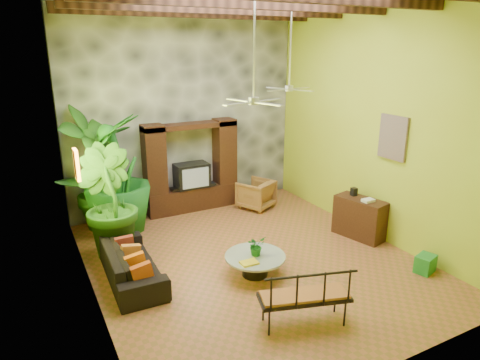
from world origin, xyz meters
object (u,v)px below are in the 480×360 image
ceiling_fan_front (254,89)px  tall_plant_b (107,203)px  tall_plant_a (93,170)px  side_console (360,218)px  ceiling_fan_back (289,79)px  tall_plant_c (116,175)px  sofa (131,263)px  coffee_table (255,262)px  entertainment_center (191,173)px  green_bin (425,264)px  wicker_armchair (256,194)px  iron_bench (308,294)px

ceiling_fan_front → tall_plant_b: bearing=139.8°
tall_plant_a → tall_plant_b: (-0.02, -1.49, -0.30)m
ceiling_fan_front → side_console: (2.85, 0.21, -2.96)m
ceiling_fan_back → tall_plant_c: (-3.58, 1.44, -2.06)m
sofa → tall_plant_c: 2.52m
tall_plant_b → ceiling_fan_front: bearing=-40.2°
tall_plant_c → coffee_table: tall_plant_c is taller
ceiling_fan_front → entertainment_center: bearing=86.8°
entertainment_center → green_bin: 5.82m
ceiling_fan_back → tall_plant_a: (-4.01, 1.77, -1.97)m
ceiling_fan_front → ceiling_fan_back: (1.80, 1.60, 0.00)m
entertainment_center → ceiling_fan_back: size_ratio=1.29×
wicker_armchair → tall_plant_c: 3.63m
sofa → ceiling_fan_front: bearing=-108.4°
ceiling_fan_back → coffee_table: size_ratio=1.66×
ceiling_fan_back → entertainment_center: bearing=129.6°
sofa → tall_plant_b: tall_plant_b is taller
tall_plant_a → side_console: (5.06, -3.16, -0.99)m
coffee_table → side_console: size_ratio=1.01×
ceiling_fan_front → ceiling_fan_back: same height
tall_plant_b → ceiling_fan_back: bearing=-4.0°
entertainment_center → tall_plant_c: size_ratio=0.89×
tall_plant_c → ceiling_fan_front: bearing=-59.7°
tall_plant_c → ceiling_fan_back: bearing=-21.9°
green_bin → wicker_armchair: bearing=104.4°
ceiling_fan_front → tall_plant_b: ceiling_fan_front is taller
sofa → tall_plant_c: bearing=-6.5°
entertainment_center → ceiling_fan_back: 3.50m
tall_plant_b → tall_plant_c: tall_plant_c is taller
wicker_armchair → ceiling_fan_back: bearing=67.5°
sofa → side_console: bearing=-94.8°
tall_plant_c → sofa: bearing=-98.2°
ceiling_fan_front → iron_bench: ceiling_fan_front is taller
tall_plant_a → tall_plant_b: bearing=-90.7°
ceiling_fan_front → sofa: (-2.10, 0.77, -3.09)m
wicker_armchair → green_bin: size_ratio=2.15×
ceiling_fan_front → sofa: ceiling_fan_front is taller
ceiling_fan_front → ceiling_fan_back: size_ratio=1.00×
ceiling_fan_back → wicker_armchair: size_ratio=2.26×
tall_plant_c → iron_bench: size_ratio=1.84×
ceiling_fan_front → wicker_armchair: (1.71, 2.84, -3.03)m
ceiling_fan_back → coffee_table: (-1.84, -1.78, -3.15)m
ceiling_fan_front → side_console: size_ratio=1.67×
ceiling_fan_back → tall_plant_b: bearing=176.0°
entertainment_center → ceiling_fan_front: 4.30m
tall_plant_a → iron_bench: size_ratio=1.96×
sofa → green_bin: sofa is taller
tall_plant_b → green_bin: size_ratio=5.95×
entertainment_center → ceiling_fan_back: ceiling_fan_back is taller
wicker_armchair → side_console: side_console is taller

